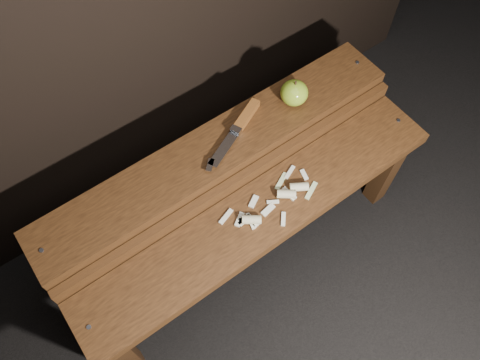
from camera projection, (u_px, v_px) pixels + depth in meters
ground at (249, 251)px, 1.75m from camera, size 60.00×60.00×0.00m
bench_front_tier at (263, 224)px, 1.42m from camera, size 1.20×0.20×0.42m
bench_rear_tier at (220, 162)px, 1.45m from camera, size 1.20×0.21×0.50m
apple at (294, 93)px, 1.43m from camera, size 0.09×0.09×0.09m
knife at (241, 123)px, 1.41m from camera, size 0.27×0.14×0.03m
apple_scraps at (275, 201)px, 1.37m from camera, size 0.32×0.15×0.03m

